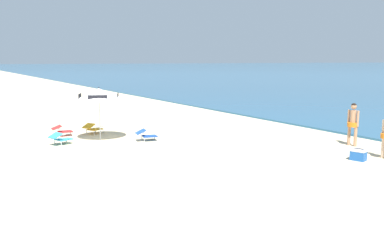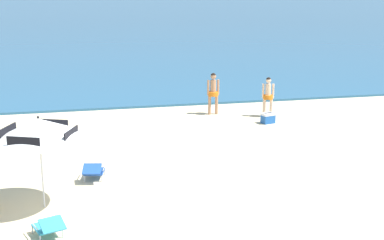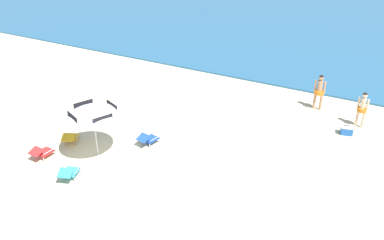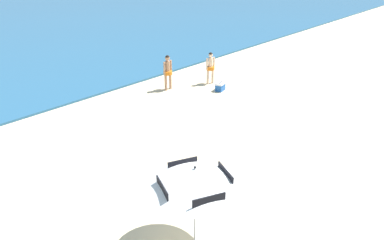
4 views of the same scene
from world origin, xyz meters
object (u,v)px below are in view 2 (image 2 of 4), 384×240
(beach_umbrella_striped_main, at_px, (39,129))
(cooler_box, at_px, (268,118))
(lounge_chair_facing_sea, at_px, (94,171))
(lounge_chair_spare_folded, at_px, (49,226))
(person_standing_beside, at_px, (213,91))
(person_standing_near_shore, at_px, (268,94))

(beach_umbrella_striped_main, xyz_separation_m, cooler_box, (8.19, 6.42, -1.78))
(lounge_chair_facing_sea, bearing_deg, lounge_chair_spare_folded, -108.24)
(lounge_chair_spare_folded, bearing_deg, cooler_box, 45.43)
(lounge_chair_spare_folded, height_order, person_standing_beside, person_standing_beside)
(lounge_chair_facing_sea, xyz_separation_m, person_standing_beside, (5.21, 6.70, 0.73))
(beach_umbrella_striped_main, distance_m, person_standing_beside, 10.58)
(beach_umbrella_striped_main, relative_size, person_standing_beside, 1.77)
(lounge_chair_spare_folded, relative_size, person_standing_near_shore, 0.62)
(lounge_chair_facing_sea, bearing_deg, cooler_box, 34.80)
(lounge_chair_facing_sea, relative_size, cooler_box, 1.70)
(lounge_chair_spare_folded, distance_m, cooler_box, 11.43)
(person_standing_beside, bearing_deg, lounge_chair_facing_sea, -127.87)
(lounge_chair_facing_sea, height_order, person_standing_beside, person_standing_beside)
(lounge_chair_facing_sea, distance_m, person_standing_near_shore, 9.34)
(lounge_chair_spare_folded, relative_size, cooler_box, 1.76)
(lounge_chair_spare_folded, distance_m, person_standing_near_shore, 12.42)
(beach_umbrella_striped_main, bearing_deg, person_standing_near_shore, 40.99)
(person_standing_near_shore, bearing_deg, lounge_chair_facing_sea, -141.37)
(beach_umbrella_striped_main, relative_size, person_standing_near_shore, 1.89)
(beach_umbrella_striped_main, xyz_separation_m, person_standing_beside, (6.48, 8.31, -0.98))
(cooler_box, bearing_deg, beach_umbrella_striped_main, -141.90)
(lounge_chair_facing_sea, xyz_separation_m, person_standing_near_shore, (7.27, 5.81, 0.67))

